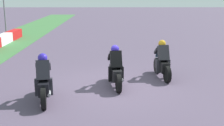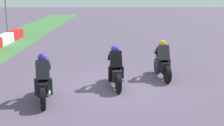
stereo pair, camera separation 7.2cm
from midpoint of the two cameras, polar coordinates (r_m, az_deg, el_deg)
The scene contains 4 objects.
ground_plane at distance 10.82m, azimuth -0.04°, elevation -4.42°, with size 120.00×120.00×0.00m, color #52445A.
rider_lane_a at distance 11.86m, azimuth 9.56°, elevation 0.12°, with size 2.04×0.58×1.51m.
rider_lane_b at distance 10.58m, azimuth 0.49°, elevation -1.32°, with size 2.04×0.58×1.51m.
rider_lane_c at distance 9.40m, azimuth -13.33°, elevation -3.60°, with size 2.03×0.62×1.51m.
Camera 1 is at (-10.29, 0.13, 3.33)m, focal length 47.07 mm.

